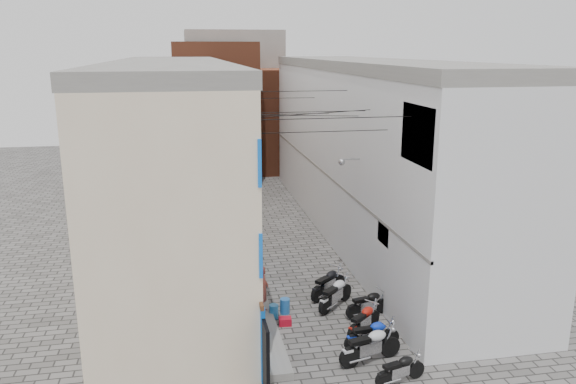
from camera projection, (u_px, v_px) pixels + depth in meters
ground at (346, 375)px, 16.91m from camera, size 90.00×90.00×0.00m
plinth at (236, 237)px, 28.88m from camera, size 0.90×26.00×0.25m
building_left at (174, 156)px, 27.22m from camera, size 5.10×27.00×9.00m
building_right at (370, 149)px, 29.06m from camera, size 5.94×26.00×9.00m
building_far_brick_left at (216, 111)px, 41.95m from camera, size 6.00×6.00×10.00m
building_far_brick_right at (277, 120)px, 45.01m from camera, size 5.00×6.00×8.00m
building_far_concrete at (235, 97)px, 47.90m from camera, size 8.00×5.00×11.00m
far_shopfront at (248, 167)px, 40.59m from camera, size 2.00×0.30×2.40m
overhead_wires at (296, 111)px, 22.41m from camera, size 5.80×13.02×1.32m
motorcycle_a at (401, 368)px, 16.38m from camera, size 1.79×0.97×0.99m
motorcycle_b at (371, 344)px, 17.44m from camera, size 2.28×1.20×1.26m
motorcycle_c at (372, 333)px, 18.25m from camera, size 1.99×0.84×1.12m
motorcycle_d at (364, 319)px, 19.22m from camera, size 1.85×1.70×1.11m
motorcycle_e at (369, 302)px, 20.50m from camera, size 1.94×1.00×1.08m
motorcycle_f at (336, 292)px, 21.18m from camera, size 2.02×1.94×1.23m
motorcycle_g at (328, 282)px, 22.15m from camera, size 2.04×1.84×1.21m
person_a at (263, 289)px, 20.20m from camera, size 0.57×0.73×1.77m
person_b at (250, 283)px, 21.17m from camera, size 0.77×0.85×1.42m
water_jug_near at (274, 312)px, 20.39m from camera, size 0.36×0.36×0.53m
water_jug_far at (285, 306)px, 20.78m from camera, size 0.49×0.49×0.57m
red_crate at (285, 321)px, 19.93m from camera, size 0.46×0.36×0.27m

